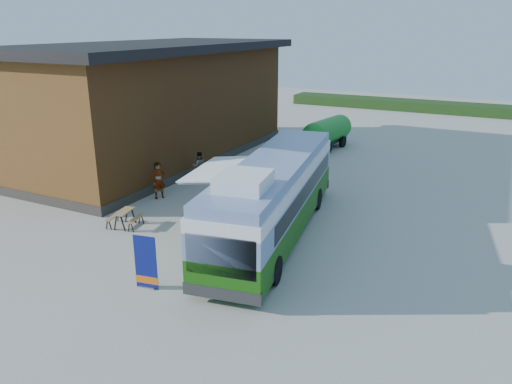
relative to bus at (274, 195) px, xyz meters
The scene contains 10 objects.
ground 2.98m from the bus, 132.40° to the right, with size 100.00×100.00×0.00m, color #BCB7AD.
barn 14.75m from the bus, 145.65° to the left, with size 9.60×21.20×7.50m.
hedge 36.85m from the bus, 79.97° to the left, with size 40.00×3.00×1.00m, color #264419.
bus is the anchor object (origin of this frame).
awning 2.26m from the bus, behind, with size 3.29×4.63×0.52m.
banner 6.46m from the bus, 107.80° to the right, with size 0.84×0.27×1.94m.
picnic_table 6.78m from the bus, 161.24° to the right, with size 1.53×1.42×0.75m.
person_a 7.53m from the bus, 167.01° to the left, with size 0.70×0.46×1.92m, color #999999.
person_b 9.17m from the bus, 143.13° to the left, with size 0.79×0.62×1.63m, color #999999.
slurry_tanker 16.20m from the bus, 100.99° to the left, with size 2.33×5.95×2.21m.
Camera 1 is at (9.80, -16.22, 8.62)m, focal length 35.00 mm.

